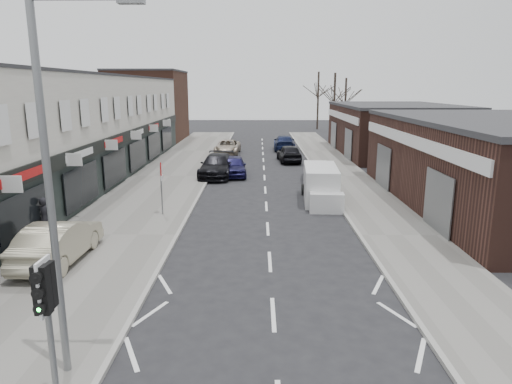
{
  "coord_description": "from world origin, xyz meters",
  "views": [
    {
      "loc": [
        -0.42,
        -9.84,
        6.3
      ],
      "look_at": [
        -0.51,
        6.18,
        2.6
      ],
      "focal_mm": 32.0,
      "sensor_mm": 36.0,
      "label": 1
    }
  ],
  "objects_px": {
    "traffic_light": "(46,300)",
    "parked_car_right_c": "(284,143)",
    "warning_sign": "(162,173)",
    "sedan_on_pavement": "(58,241)",
    "parked_car_left_b": "(217,166)",
    "pedestrian": "(45,219)",
    "parked_car_right_b": "(289,153)",
    "parked_car_left_a": "(234,166)",
    "street_lamp": "(56,172)",
    "parked_car_right_a": "(315,170)",
    "parked_car_left_c": "(228,147)",
    "white_van": "(321,185)"
  },
  "relations": [
    {
      "from": "parked_car_left_a",
      "to": "parked_car_right_b",
      "type": "xyz_separation_m",
      "value": [
        4.4,
        6.33,
        0.03
      ]
    },
    {
      "from": "parked_car_left_a",
      "to": "traffic_light",
      "type": "bearing_deg",
      "value": -99.07
    },
    {
      "from": "parked_car_left_b",
      "to": "white_van",
      "type": "bearing_deg",
      "value": -45.76
    },
    {
      "from": "white_van",
      "to": "parked_car_left_c",
      "type": "relative_size",
      "value": 1.07
    },
    {
      "from": "parked_car_right_c",
      "to": "parked_car_left_c",
      "type": "bearing_deg",
      "value": 28.36
    },
    {
      "from": "sedan_on_pavement",
      "to": "parked_car_left_b",
      "type": "distance_m",
      "value": 17.22
    },
    {
      "from": "traffic_light",
      "to": "parked_car_right_c",
      "type": "height_order",
      "value": "traffic_light"
    },
    {
      "from": "warning_sign",
      "to": "sedan_on_pavement",
      "type": "relative_size",
      "value": 0.59
    },
    {
      "from": "white_van",
      "to": "parked_car_right_c",
      "type": "bearing_deg",
      "value": 96.31
    },
    {
      "from": "parked_car_left_a",
      "to": "parked_car_right_a",
      "type": "xyz_separation_m",
      "value": [
        5.7,
        -1.48,
        -0.02
      ]
    },
    {
      "from": "parked_car_left_c",
      "to": "parked_car_right_a",
      "type": "relative_size",
      "value": 1.14
    },
    {
      "from": "traffic_light",
      "to": "parked_car_right_c",
      "type": "bearing_deg",
      "value": 80.28
    },
    {
      "from": "traffic_light",
      "to": "parked_car_right_a",
      "type": "relative_size",
      "value": 0.73
    },
    {
      "from": "warning_sign",
      "to": "parked_car_right_c",
      "type": "xyz_separation_m",
      "value": [
        7.36,
        24.52,
        -1.46
      ]
    },
    {
      "from": "warning_sign",
      "to": "sedan_on_pavement",
      "type": "bearing_deg",
      "value": -111.52
    },
    {
      "from": "sedan_on_pavement",
      "to": "parked_car_left_c",
      "type": "height_order",
      "value": "sedan_on_pavement"
    },
    {
      "from": "sedan_on_pavement",
      "to": "parked_car_left_c",
      "type": "xyz_separation_m",
      "value": [
        4.24,
        28.0,
        -0.2
      ]
    },
    {
      "from": "white_van",
      "to": "parked_car_left_c",
      "type": "height_order",
      "value": "white_van"
    },
    {
      "from": "white_van",
      "to": "parked_car_left_a",
      "type": "xyz_separation_m",
      "value": [
        -5.27,
        7.61,
        -0.21
      ]
    },
    {
      "from": "street_lamp",
      "to": "parked_car_right_b",
      "type": "relative_size",
      "value": 1.82
    },
    {
      "from": "pedestrian",
      "to": "parked_car_right_b",
      "type": "distance_m",
      "value": 23.82
    },
    {
      "from": "sedan_on_pavement",
      "to": "parked_car_right_a",
      "type": "xyz_separation_m",
      "value": [
        11.14,
        15.49,
        -0.18
      ]
    },
    {
      "from": "street_lamp",
      "to": "parked_car_right_a",
      "type": "distance_m",
      "value": 23.75
    },
    {
      "from": "sedan_on_pavement",
      "to": "parked_car_left_b",
      "type": "height_order",
      "value": "sedan_on_pavement"
    },
    {
      "from": "parked_car_left_a",
      "to": "parked_car_right_b",
      "type": "distance_m",
      "value": 7.71
    },
    {
      "from": "warning_sign",
      "to": "street_lamp",
      "type": "bearing_deg",
      "value": -87.16
    },
    {
      "from": "traffic_light",
      "to": "parked_car_left_a",
      "type": "distance_m",
      "value": 24.86
    },
    {
      "from": "sedan_on_pavement",
      "to": "parked_car_left_c",
      "type": "bearing_deg",
      "value": -96.97
    },
    {
      "from": "parked_car_left_a",
      "to": "parked_car_right_a",
      "type": "distance_m",
      "value": 5.89
    },
    {
      "from": "traffic_light",
      "to": "sedan_on_pavement",
      "type": "relative_size",
      "value": 0.68
    },
    {
      "from": "sedan_on_pavement",
      "to": "pedestrian",
      "type": "xyz_separation_m",
      "value": [
        -1.56,
        2.38,
        0.15
      ]
    },
    {
      "from": "warning_sign",
      "to": "parked_car_right_a",
      "type": "height_order",
      "value": "warning_sign"
    },
    {
      "from": "white_van",
      "to": "parked_car_right_c",
      "type": "relative_size",
      "value": 1.0
    },
    {
      "from": "white_van",
      "to": "sedan_on_pavement",
      "type": "relative_size",
      "value": 1.13
    },
    {
      "from": "parked_car_left_a",
      "to": "sedan_on_pavement",
      "type": "bearing_deg",
      "value": -111.74
    },
    {
      "from": "parked_car_left_a",
      "to": "parked_car_left_b",
      "type": "height_order",
      "value": "parked_car_left_b"
    },
    {
      "from": "street_lamp",
      "to": "parked_car_left_a",
      "type": "xyz_separation_m",
      "value": [
        2.33,
        23.49,
        -3.9
      ]
    },
    {
      "from": "warning_sign",
      "to": "pedestrian",
      "type": "distance_m",
      "value": 5.74
    },
    {
      "from": "parked_car_left_b",
      "to": "warning_sign",
      "type": "bearing_deg",
      "value": -96.75
    },
    {
      "from": "traffic_light",
      "to": "parked_car_right_c",
      "type": "distance_m",
      "value": 39.13
    },
    {
      "from": "street_lamp",
      "to": "pedestrian",
      "type": "relative_size",
      "value": 4.42
    },
    {
      "from": "parked_car_left_b",
      "to": "parked_car_left_c",
      "type": "xyz_separation_m",
      "value": [
        0.0,
        11.3,
        -0.12
      ]
    },
    {
      "from": "sedan_on_pavement",
      "to": "parked_car_right_a",
      "type": "relative_size",
      "value": 1.08
    },
    {
      "from": "parked_car_left_c",
      "to": "parked_car_right_b",
      "type": "distance_m",
      "value": 7.31
    },
    {
      "from": "street_lamp",
      "to": "sedan_on_pavement",
      "type": "relative_size",
      "value": 1.75
    },
    {
      "from": "traffic_light",
      "to": "pedestrian",
      "type": "bearing_deg",
      "value": 115.39
    },
    {
      "from": "parked_car_right_a",
      "to": "street_lamp",
      "type": "bearing_deg",
      "value": 74.38
    },
    {
      "from": "street_lamp",
      "to": "parked_car_right_c",
      "type": "height_order",
      "value": "street_lamp"
    },
    {
      "from": "parked_car_right_c",
      "to": "parked_car_right_a",
      "type": "bearing_deg",
      "value": 96.59
    },
    {
      "from": "white_van",
      "to": "parked_car_right_b",
      "type": "relative_size",
      "value": 1.17
    }
  ]
}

